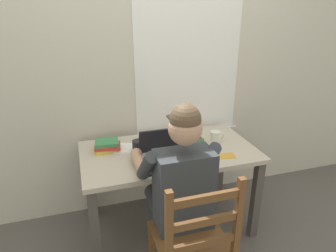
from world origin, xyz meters
TOP-DOWN VIEW (x-y plane):
  - ground_plane at (0.00, 0.00)m, footprint 8.00×8.00m
  - back_wall at (0.01, 0.44)m, footprint 6.00×0.08m
  - desk at (0.00, 0.00)m, footprint 1.31×0.72m
  - seated_person at (-0.08, -0.43)m, footprint 0.50×0.60m
  - wooden_chair at (-0.08, -0.71)m, footprint 0.42×0.42m
  - laptop at (-0.08, -0.15)m, footprint 0.33×0.32m
  - computer_mouse at (0.16, -0.21)m, footprint 0.06×0.10m
  - coffee_mug_white at (0.40, 0.03)m, footprint 0.12×0.08m
  - coffee_mug_dark at (-0.23, 0.03)m, footprint 0.12×0.09m
  - book_stack_main at (-0.45, 0.13)m, footprint 0.20×0.16m
  - book_stack_side at (0.21, 0.10)m, footprint 0.18×0.14m
  - paper_pile_near_laptop at (-0.17, 0.02)m, footprint 0.23×0.22m
  - paper_pile_back_corner at (-0.16, -0.02)m, footprint 0.23×0.17m
  - paper_pile_side at (-0.32, 0.12)m, footprint 0.23×0.22m
  - landscape_photo_print at (0.37, -0.22)m, footprint 0.14×0.11m

SIDE VIEW (x-z plane):
  - ground_plane at x=0.00m, z-range 0.00..0.00m
  - wooden_chair at x=-0.08m, z-range -0.01..0.93m
  - desk at x=0.00m, z-range 0.25..0.96m
  - seated_person at x=-0.08m, z-range 0.06..1.31m
  - landscape_photo_print at x=0.37m, z-range 0.70..0.71m
  - paper_pile_side at x=-0.32m, z-range 0.70..0.72m
  - paper_pile_near_laptop at x=-0.17m, z-range 0.70..0.72m
  - paper_pile_back_corner at x=-0.16m, z-range 0.70..0.72m
  - computer_mouse at x=0.16m, z-range 0.70..0.74m
  - book_stack_side at x=0.21m, z-range 0.70..0.77m
  - book_stack_main at x=-0.45m, z-range 0.70..0.78m
  - coffee_mug_white at x=0.40m, z-range 0.70..0.79m
  - coffee_mug_dark at x=-0.23m, z-range 0.70..0.80m
  - laptop at x=-0.08m, z-range 0.64..0.87m
  - back_wall at x=0.01m, z-range 0.00..2.60m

